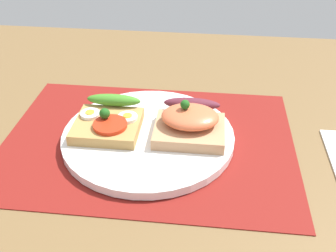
# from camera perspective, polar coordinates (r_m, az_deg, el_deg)

# --- Properties ---
(ground_plane) EXTENTS (1.20, 0.90, 0.03)m
(ground_plane) POSITION_cam_1_polar(r_m,az_deg,el_deg) (0.62, -2.75, -3.39)
(ground_plane) COLOR brown
(placemat) EXTENTS (0.44, 0.32, 0.00)m
(placemat) POSITION_cam_1_polar(r_m,az_deg,el_deg) (0.61, -2.80, -2.10)
(placemat) COLOR maroon
(placemat) RESTS_ON ground_plane
(plate) EXTENTS (0.26, 0.26, 0.01)m
(plate) POSITION_cam_1_polar(r_m,az_deg,el_deg) (0.61, -2.82, -1.49)
(plate) COLOR white
(plate) RESTS_ON placemat
(sandwich_egg_tomato) EXTENTS (0.10, 0.11, 0.04)m
(sandwich_egg_tomato) POSITION_cam_1_polar(r_m,az_deg,el_deg) (0.61, -8.45, 0.71)
(sandwich_egg_tomato) COLOR #B6884A
(sandwich_egg_tomato) RESTS_ON plate
(sandwich_salmon) EXTENTS (0.10, 0.10, 0.06)m
(sandwich_salmon) POSITION_cam_1_polar(r_m,az_deg,el_deg) (0.59, 3.14, 0.68)
(sandwich_salmon) COLOR tan
(sandwich_salmon) RESTS_ON plate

